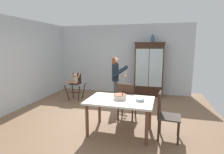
# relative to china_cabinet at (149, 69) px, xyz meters

# --- Properties ---
(ground_plane) EXTENTS (6.24, 6.24, 0.00)m
(ground_plane) POSITION_rel_china_cabinet_xyz_m (-1.08, -2.37, -1.01)
(ground_plane) COLOR brown
(wall_back) EXTENTS (5.32, 0.06, 2.70)m
(wall_back) POSITION_rel_china_cabinet_xyz_m (-1.08, 0.26, 0.34)
(wall_back) COLOR silver
(wall_back) RESTS_ON ground_plane
(wall_left) EXTENTS (0.06, 5.32, 2.70)m
(wall_left) POSITION_rel_china_cabinet_xyz_m (-3.71, -2.37, 0.34)
(wall_left) COLOR silver
(wall_left) RESTS_ON ground_plane
(china_cabinet) EXTENTS (1.10, 0.48, 2.01)m
(china_cabinet) POSITION_rel_china_cabinet_xyz_m (0.00, 0.00, 0.00)
(china_cabinet) COLOR #382116
(china_cabinet) RESTS_ON ground_plane
(ceramic_vase) EXTENTS (0.13, 0.13, 0.27)m
(ceramic_vase) POSITION_rel_china_cabinet_xyz_m (0.09, 0.00, 1.12)
(ceramic_vase) COLOR #3D567F
(ceramic_vase) RESTS_ON china_cabinet
(high_chair_with_toddler) EXTENTS (0.59, 0.69, 0.95)m
(high_chair_with_toddler) POSITION_rel_china_cabinet_xyz_m (-2.46, -1.18, -0.36)
(high_chair_with_toddler) COLOR #382116
(high_chair_with_toddler) RESTS_ON ground_plane
(adult_person) EXTENTS (0.57, 0.56, 1.53)m
(adult_person) POSITION_rel_china_cabinet_xyz_m (-0.94, -1.48, -0.04)
(adult_person) COLOR #47474C
(adult_person) RESTS_ON ground_plane
(dining_table) EXTENTS (1.44, 0.97, 0.74)m
(dining_table) POSITION_rel_china_cabinet_xyz_m (-0.44, -3.21, -0.37)
(dining_table) COLOR silver
(dining_table) RESTS_ON ground_plane
(birthday_cake) EXTENTS (0.28, 0.28, 0.19)m
(birthday_cake) POSITION_rel_china_cabinet_xyz_m (-0.45, -3.18, -0.22)
(birthday_cake) COLOR beige
(birthday_cake) RESTS_ON dining_table
(serving_bowl) EXTENTS (0.18, 0.18, 0.05)m
(serving_bowl) POSITION_rel_china_cabinet_xyz_m (-0.01, -3.21, -0.24)
(serving_bowl) COLOR #B2BCC6
(serving_bowl) RESTS_ON dining_table
(dining_chair_far_side) EXTENTS (0.48, 0.48, 0.96)m
(dining_chair_far_side) POSITION_rel_china_cabinet_xyz_m (-0.42, -2.53, -0.46)
(dining_chair_far_side) COLOR #382116
(dining_chair_far_side) RESTS_ON ground_plane
(dining_chair_right_end) EXTENTS (0.48, 0.48, 0.96)m
(dining_chair_right_end) POSITION_rel_china_cabinet_xyz_m (0.49, -3.23, -0.46)
(dining_chair_right_end) COLOR #382116
(dining_chair_right_end) RESTS_ON ground_plane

